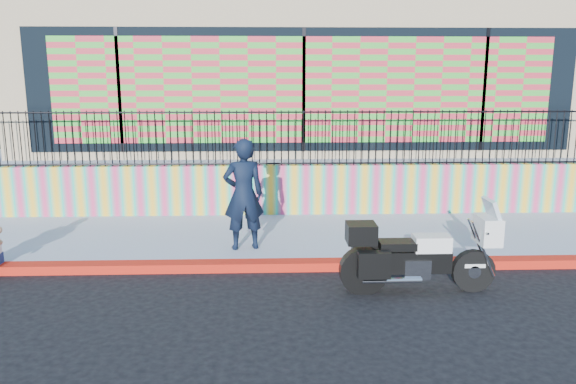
{
  "coord_description": "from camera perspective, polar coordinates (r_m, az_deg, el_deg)",
  "views": [
    {
      "loc": [
        -0.83,
        -8.95,
        3.22
      ],
      "look_at": [
        -0.47,
        1.2,
        1.08
      ],
      "focal_mm": 35.0,
      "sensor_mm": 36.0,
      "label": 1
    }
  ],
  "objects": [
    {
      "name": "ground",
      "position": [
        9.54,
        3.1,
        -7.82
      ],
      "size": [
        90.0,
        90.0,
        0.0
      ],
      "primitive_type": "plane",
      "color": "black",
      "rests_on": "ground"
    },
    {
      "name": "red_curb",
      "position": [
        9.52,
        3.1,
        -7.4
      ],
      "size": [
        16.0,
        0.3,
        0.15
      ],
      "primitive_type": "cube",
      "color": "#AF140C",
      "rests_on": "ground"
    },
    {
      "name": "sidewalk",
      "position": [
        11.08,
        2.34,
        -4.58
      ],
      "size": [
        16.0,
        3.0,
        0.15
      ],
      "primitive_type": "cube",
      "color": "#949CB2",
      "rests_on": "ground"
    },
    {
      "name": "mural_wall",
      "position": [
        12.48,
        1.81,
        0.26
      ],
      "size": [
        16.0,
        0.2,
        1.1
      ],
      "primitive_type": "cube",
      "color": "#E13B72",
      "rests_on": "sidewalk"
    },
    {
      "name": "metal_fence",
      "position": [
        12.3,
        1.84,
        5.51
      ],
      "size": [
        15.8,
        0.04,
        1.2
      ],
      "primitive_type": null,
      "color": "black",
      "rests_on": "mural_wall"
    },
    {
      "name": "elevated_platform",
      "position": [
        17.51,
        0.69,
        3.38
      ],
      "size": [
        16.0,
        10.0,
        1.25
      ],
      "primitive_type": "cube",
      "color": "#949CB2",
      "rests_on": "ground"
    },
    {
      "name": "storefront_building",
      "position": [
        17.1,
        0.75,
        12.0
      ],
      "size": [
        14.0,
        8.06,
        4.0
      ],
      "color": "tan",
      "rests_on": "elevated_platform"
    },
    {
      "name": "police_motorcycle",
      "position": [
        8.6,
        12.9,
        -6.12
      ],
      "size": [
        2.3,
        0.76,
        1.43
      ],
      "color": "black",
      "rests_on": "ground"
    },
    {
      "name": "police_officer",
      "position": [
        9.91,
        -4.54,
        -0.24
      ],
      "size": [
        0.81,
        0.62,
        1.98
      ],
      "primitive_type": "imported",
      "rotation": [
        0.0,
        0.0,
        3.36
      ],
      "color": "black",
      "rests_on": "sidewalk"
    }
  ]
}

